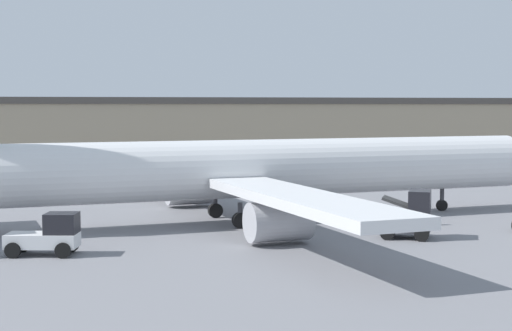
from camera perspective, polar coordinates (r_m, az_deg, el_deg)
ground_plane at (r=47.18m, az=0.00°, el=-4.07°), size 400.00×400.00×0.00m
terminal_building at (r=93.34m, az=3.12°, el=2.51°), size 71.37×18.10×7.83m
airplane at (r=46.41m, az=-1.34°, el=-0.27°), size 43.17×38.67×12.39m
ground_crew_worker at (r=46.41m, az=12.07°, el=-3.23°), size 0.35×0.35×1.61m
baggage_tug at (r=37.65m, az=-14.84°, el=-4.94°), size 3.51×2.39×1.97m
belt_loader_truck at (r=41.80m, az=11.13°, el=-3.63°), size 3.17×2.99×2.52m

